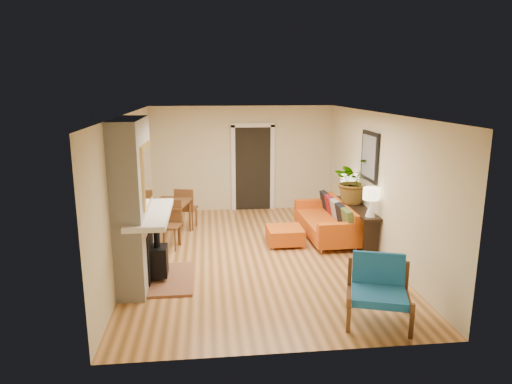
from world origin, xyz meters
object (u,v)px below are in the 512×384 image
at_px(ottoman, 285,235).
at_px(lamp_near, 371,199).
at_px(lamp_far, 348,183).
at_px(blue_chair, 379,286).
at_px(console_table, 357,213).
at_px(houseplant, 353,180).
at_px(dining_table, 174,209).
at_px(sofa, 329,221).

height_order(ottoman, lamp_near, lamp_near).
xyz_separation_m(ottoman, lamp_far, (1.46, 0.73, 0.86)).
xyz_separation_m(blue_chair, console_table, (0.72, 3.08, 0.12)).
xyz_separation_m(lamp_near, houseplant, (-0.01, 1.01, 0.14)).
relative_size(ottoman, lamp_near, 1.28).
xyz_separation_m(dining_table, houseplant, (3.64, -0.35, 0.60)).
relative_size(console_table, lamp_far, 3.43).
height_order(console_table, lamp_far, lamp_far).
relative_size(console_table, lamp_near, 3.43).
relative_size(blue_chair, lamp_far, 1.88).
bearing_deg(console_table, lamp_near, -90.00).
distance_m(ottoman, console_table, 1.51).
bearing_deg(console_table, dining_table, 170.23).
distance_m(sofa, dining_table, 3.20).
distance_m(sofa, lamp_far, 0.93).
bearing_deg(lamp_far, ottoman, -153.62).
distance_m(sofa, lamp_near, 1.34).
relative_size(blue_chair, lamp_near, 1.88).
bearing_deg(console_table, blue_chair, -103.16).
height_order(ottoman, dining_table, dining_table).
bearing_deg(console_table, houseplant, 92.05).
bearing_deg(dining_table, ottoman, -17.30).
xyz_separation_m(sofa, lamp_far, (0.47, 0.37, 0.71)).
bearing_deg(lamp_far, console_table, -90.00).
distance_m(dining_table, houseplant, 3.70).
distance_m(sofa, ottoman, 1.07).
bearing_deg(blue_chair, lamp_near, 72.99).
bearing_deg(dining_table, lamp_near, -20.37).
distance_m(console_table, houseplant, 0.68).
bearing_deg(lamp_near, dining_table, 159.63).
relative_size(blue_chair, houseplant, 1.07).
height_order(sofa, lamp_near, lamp_near).
distance_m(ottoman, dining_table, 2.32).
distance_m(ottoman, blue_chair, 3.13).
height_order(ottoman, houseplant, houseplant).
xyz_separation_m(sofa, blue_chair, (-0.25, -3.39, 0.11)).
bearing_deg(dining_table, lamp_far, 0.73).
xyz_separation_m(ottoman, console_table, (1.46, 0.05, 0.38)).
relative_size(lamp_far, houseplant, 0.57).
distance_m(ottoman, lamp_near, 1.83).
relative_size(lamp_near, lamp_far, 1.00).
distance_m(blue_chair, lamp_near, 2.53).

